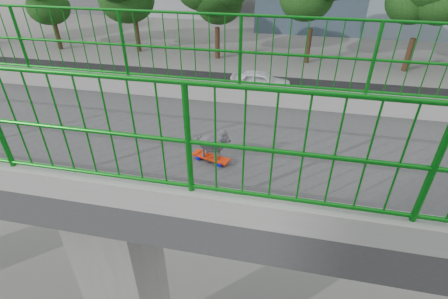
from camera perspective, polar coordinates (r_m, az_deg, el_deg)
name	(u,v)px	position (r m, az deg, el deg)	size (l,w,h in m)	color
road	(236,128)	(19.43, 2.03, 3.77)	(18.00, 90.00, 0.02)	black
footbridge	(112,217)	(6.30, -18.75, -10.88)	(3.00, 24.00, 7.00)	#2D2D2F
railing	(86,115)	(5.20, -22.58, 5.46)	(3.00, 24.00, 1.42)	gray
street_trees	(277,4)	(30.23, 9.13, 23.39)	(5.30, 60.40, 7.26)	black
skateboard	(211,158)	(4.16, -2.20, -1.41)	(0.28, 0.50, 0.06)	red
poodle	(213,143)	(4.02, -1.96, 1.15)	(0.28, 0.45, 0.39)	#2B282D
car_1	(446,176)	(17.05, 33.83, -3.85)	(1.68, 4.83, 1.59)	black
car_3	(362,108)	(21.67, 22.69, 6.61)	(2.17, 5.34, 1.55)	silver
car_4	(261,81)	(24.28, 6.30, 11.56)	(1.73, 4.31, 1.47)	silver
car_5	(417,225)	(14.03, 30.26, -11.20)	(1.42, 4.07, 1.34)	silver
car_7	(24,102)	(24.54, -31.10, 7.04)	(1.88, 4.63, 1.34)	gray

